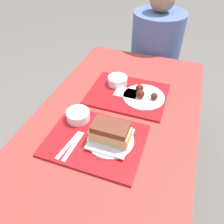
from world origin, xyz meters
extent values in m
plane|color=#605B56|center=(0.00, 0.00, 0.00)|extent=(12.00, 12.00, 0.00)
cube|color=maroon|center=(0.00, 0.00, 0.73)|extent=(0.80, 1.47, 0.04)
cylinder|color=maroon|center=(-0.34, 0.66, 0.36)|extent=(0.07, 0.07, 0.71)
cylinder|color=maroon|center=(0.34, 0.66, 0.36)|extent=(0.07, 0.07, 0.71)
cube|color=maroon|center=(0.00, 0.96, 0.42)|extent=(0.76, 0.28, 0.04)
cylinder|color=maroon|center=(-0.32, 0.96, 0.20)|extent=(0.06, 0.06, 0.41)
cylinder|color=maroon|center=(0.32, 0.96, 0.20)|extent=(0.06, 0.06, 0.41)
cube|color=#B21419|center=(-0.03, -0.15, 0.76)|extent=(0.43, 0.33, 0.01)
cube|color=#B21419|center=(0.01, 0.23, 0.76)|extent=(0.43, 0.33, 0.01)
cylinder|color=silver|center=(-0.16, -0.05, 0.79)|extent=(0.11, 0.11, 0.05)
cylinder|color=beige|center=(-0.16, -0.05, 0.80)|extent=(0.10, 0.10, 0.01)
cylinder|color=white|center=(0.03, -0.13, 0.77)|extent=(0.21, 0.21, 0.01)
cube|color=silver|center=(0.03, -0.13, 0.78)|extent=(0.18, 0.18, 0.01)
cube|color=tan|center=(0.03, -0.13, 0.81)|extent=(0.17, 0.09, 0.05)
cube|color=brown|center=(0.03, -0.13, 0.85)|extent=(0.15, 0.09, 0.03)
cube|color=white|center=(-0.13, -0.21, 0.77)|extent=(0.04, 0.17, 0.00)
cube|color=white|center=(-0.11, -0.21, 0.77)|extent=(0.02, 0.17, 0.00)
cube|color=#A59E93|center=(-0.06, -0.07, 0.77)|extent=(0.04, 0.03, 0.01)
cylinder|color=silver|center=(-0.08, 0.30, 0.79)|extent=(0.11, 0.11, 0.05)
cylinder|color=beige|center=(-0.08, 0.30, 0.80)|extent=(0.10, 0.10, 0.01)
cylinder|color=white|center=(0.10, 0.22, 0.77)|extent=(0.23, 0.23, 0.01)
sphere|color=#4C190F|center=(0.16, 0.22, 0.79)|extent=(0.04, 0.04, 0.04)
sphere|color=#4C190F|center=(0.07, 0.26, 0.80)|extent=(0.04, 0.04, 0.04)
sphere|color=#4C190F|center=(0.08, 0.21, 0.80)|extent=(0.05, 0.05, 0.05)
cube|color=white|center=(0.00, 0.22, 0.77)|extent=(0.12, 0.09, 0.01)
cylinder|color=#4C6093|center=(0.03, 0.96, 0.71)|extent=(0.39, 0.39, 0.54)
camera|label=1|loc=(0.25, -0.72, 1.51)|focal=35.00mm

